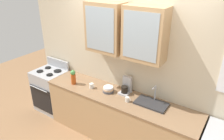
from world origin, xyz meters
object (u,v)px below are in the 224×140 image
at_px(bowl_stack, 108,89).
at_px(coffee_maker, 126,87).
at_px(cup_near_bowls, 92,86).
at_px(stove_range, 51,90).
at_px(cup_near_sink, 127,99).
at_px(vase, 73,77).
at_px(sink_faucet, 152,103).

distance_m(bowl_stack, coffee_maker, 0.30).
bearing_deg(cup_near_bowls, stove_range, 178.18).
xyz_separation_m(cup_near_sink, coffee_maker, (-0.15, 0.22, 0.07)).
xyz_separation_m(vase, cup_near_bowls, (0.37, 0.06, -0.09)).
bearing_deg(bowl_stack, sink_faucet, 4.98).
bearing_deg(vase, stove_range, 173.03).
bearing_deg(coffee_maker, cup_near_sink, -54.51).
bearing_deg(sink_faucet, bowl_stack, -175.02).
relative_size(cup_near_sink, cup_near_bowls, 0.87).
height_order(sink_faucet, cup_near_sink, sink_faucet).
distance_m(cup_near_sink, coffee_maker, 0.28).
xyz_separation_m(bowl_stack, coffee_maker, (0.26, 0.14, 0.06)).
relative_size(sink_faucet, cup_near_bowls, 4.40).
distance_m(stove_range, cup_near_sink, 1.94).
xyz_separation_m(sink_faucet, bowl_stack, (-0.76, -0.07, 0.02)).
relative_size(bowl_stack, coffee_maker, 0.65).
distance_m(cup_near_sink, cup_near_bowls, 0.73).
bearing_deg(bowl_stack, cup_near_bowls, -169.37).
bearing_deg(cup_near_bowls, cup_near_sink, -1.41).
height_order(stove_range, cup_near_sink, stove_range).
height_order(stove_range, bowl_stack, stove_range).
bearing_deg(cup_near_bowls, coffee_maker, 19.06).
xyz_separation_m(sink_faucet, coffee_maker, (-0.50, 0.07, 0.09)).
bearing_deg(sink_faucet, stove_range, -177.71).
bearing_deg(stove_range, cup_near_sink, -1.67).
distance_m(stove_range, vase, 0.97).
distance_m(vase, cup_near_bowls, 0.38).
distance_m(stove_range, sink_faucet, 2.28).
height_order(stove_range, sink_faucet, sink_faucet).
bearing_deg(coffee_maker, sink_faucet, -8.37).
bearing_deg(coffee_maker, vase, -164.73).
xyz_separation_m(stove_range, vase, (0.78, -0.10, 0.57)).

